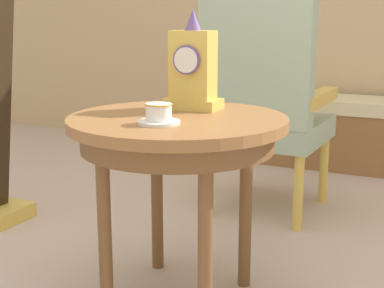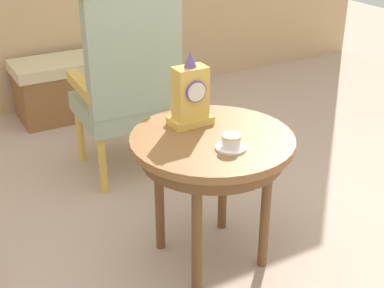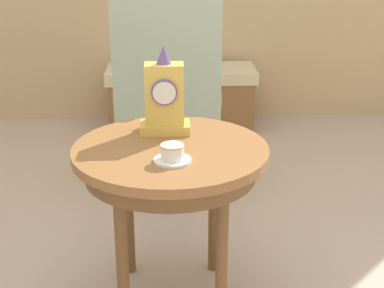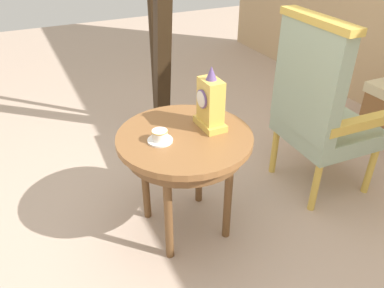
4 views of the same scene
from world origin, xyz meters
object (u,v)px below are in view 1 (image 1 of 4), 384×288
Objects in this scene: mantel_clock at (193,70)px; window_bench at (327,131)px; armchair at (263,93)px; teacup_left at (159,115)px; side_table at (178,140)px.

mantel_clock reaches higher than window_bench.
window_bench is (0.09, 1.08, -0.37)m from armchair.
mantel_clock is 0.29× the size of armchair.
teacup_left reaches higher than window_bench.
side_table is at bearing -92.58° from window_bench.
window_bench is at bearing 87.74° from teacup_left.
mantel_clock reaches higher than side_table.
armchair is 1.15m from window_bench.
armchair is (-0.00, 0.90, 0.04)m from side_table.
window_bench is (0.08, 2.12, -0.43)m from teacup_left.
teacup_left is at bearing -85.23° from mantel_clock.
teacup_left reaches higher than side_table.
teacup_left is 0.12× the size of window_bench.
armchair is (0.02, 0.74, -0.17)m from mantel_clock.
side_table is 0.68× the size of window_bench.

